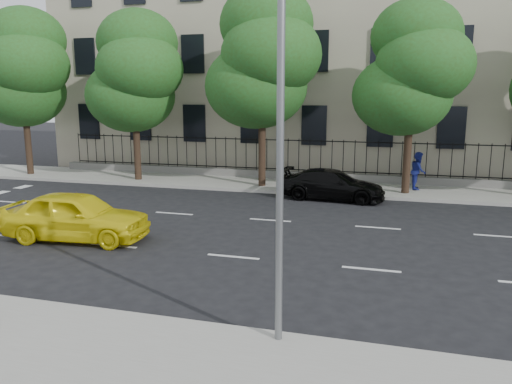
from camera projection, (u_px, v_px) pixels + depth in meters
ground at (202, 288)px, 12.42m from camera, size 120.00×120.00×0.00m
near_sidewalk at (115, 369)px, 8.63m from camera, size 60.00×4.00×0.15m
far_sidewalk at (304, 186)px, 25.62m from camera, size 60.00×4.00×0.15m
lane_markings at (254, 236)px, 16.91m from camera, size 49.60×4.62×0.01m
masonry_building at (331, 26)px, 32.33m from camera, size 34.60×12.11×18.50m
iron_fence at (309, 170)px, 27.12m from camera, size 30.00×0.50×2.20m
street_light at (287, 72)px, 9.08m from camera, size 0.25×3.32×8.05m
tree_a at (24, 69)px, 28.09m from camera, size 5.71×5.31×9.39m
tree_b at (136, 72)px, 26.28m from camera, size 5.53×5.12×8.97m
tree_c at (264, 59)px, 24.31m from camera, size 5.89×5.50×9.80m
tree_d at (413, 69)px, 22.56m from camera, size 5.34×4.94×8.84m
yellow_taxi at (76, 216)px, 16.35m from camera, size 4.92×2.36×1.62m
black_sedan at (332, 185)px, 22.66m from camera, size 4.86×2.29×1.37m
pedestrian_far at (418, 171)px, 24.22m from camera, size 0.71×0.90×1.83m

